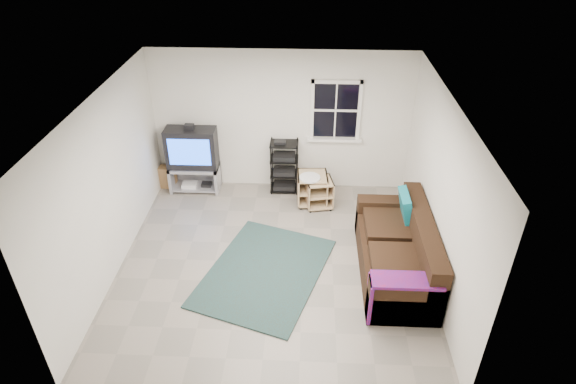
{
  "coord_description": "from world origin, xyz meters",
  "views": [
    {
      "loc": [
        0.49,
        -5.61,
        4.83
      ],
      "look_at": [
        0.21,
        0.4,
        1.02
      ],
      "focal_mm": 30.0,
      "sensor_mm": 36.0,
      "label": 1
    }
  ],
  "objects_px": {
    "av_rack": "(284,169)",
    "sofa": "(398,253)",
    "side_table_right": "(312,186)",
    "tv_unit": "(193,155)",
    "side_table_left": "(319,191)"
  },
  "relations": [
    {
      "from": "av_rack",
      "to": "sofa",
      "type": "relative_size",
      "value": 0.46
    },
    {
      "from": "av_rack",
      "to": "sofa",
      "type": "bearing_deg",
      "value": -51.29
    },
    {
      "from": "av_rack",
      "to": "side_table_left",
      "type": "xyz_separation_m",
      "value": [
        0.63,
        -0.47,
        -0.16
      ]
    },
    {
      "from": "side_table_left",
      "to": "sofa",
      "type": "height_order",
      "value": "sofa"
    },
    {
      "from": "side_table_left",
      "to": "sofa",
      "type": "distance_m",
      "value": 2.08
    },
    {
      "from": "side_table_right",
      "to": "sofa",
      "type": "relative_size",
      "value": 0.28
    },
    {
      "from": "tv_unit",
      "to": "av_rack",
      "type": "xyz_separation_m",
      "value": [
        1.67,
        0.04,
        -0.29
      ]
    },
    {
      "from": "sofa",
      "to": "tv_unit",
      "type": "bearing_deg",
      "value": 147.77
    },
    {
      "from": "av_rack",
      "to": "side_table_right",
      "type": "distance_m",
      "value": 0.65
    },
    {
      "from": "side_table_left",
      "to": "sofa",
      "type": "bearing_deg",
      "value": -56.8
    },
    {
      "from": "av_rack",
      "to": "side_table_left",
      "type": "bearing_deg",
      "value": -36.67
    },
    {
      "from": "side_table_right",
      "to": "tv_unit",
      "type": "bearing_deg",
      "value": 171.06
    },
    {
      "from": "side_table_left",
      "to": "side_table_right",
      "type": "distance_m",
      "value": 0.16
    },
    {
      "from": "side_table_left",
      "to": "sofa",
      "type": "xyz_separation_m",
      "value": [
        1.14,
        -1.74,
        0.07
      ]
    },
    {
      "from": "side_table_left",
      "to": "side_table_right",
      "type": "xyz_separation_m",
      "value": [
        -0.12,
        0.08,
        0.05
      ]
    }
  ]
}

